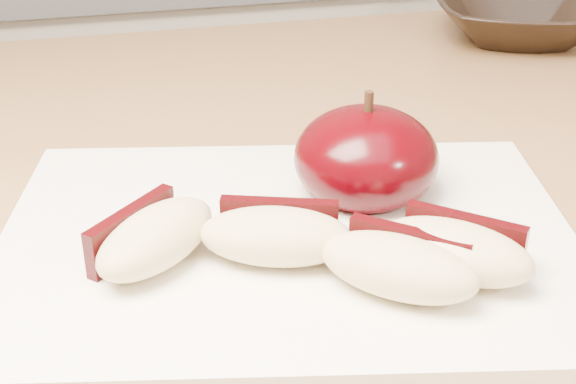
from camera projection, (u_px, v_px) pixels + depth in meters
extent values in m
cube|color=silver|center=(117.00, 236.00, 1.30)|extent=(2.40, 0.60, 0.90)
cube|color=#91643F|center=(119.00, 215.00, 0.50)|extent=(1.64, 0.64, 0.04)
cube|color=white|center=(288.00, 244.00, 0.42)|extent=(0.34, 0.28, 0.01)
ellipsoid|color=black|center=(366.00, 158.00, 0.45)|extent=(0.10, 0.10, 0.06)
cylinder|color=black|center=(369.00, 102.00, 0.44)|extent=(0.01, 0.01, 0.01)
ellipsoid|color=#D3BB86|center=(156.00, 238.00, 0.39)|extent=(0.08, 0.08, 0.03)
cube|color=black|center=(132.00, 231.00, 0.40)|extent=(0.05, 0.05, 0.03)
ellipsoid|color=#D3BB86|center=(276.00, 236.00, 0.39)|extent=(0.08, 0.06, 0.03)
cube|color=black|center=(279.00, 222.00, 0.41)|extent=(0.06, 0.03, 0.03)
ellipsoid|color=#D3BB86|center=(398.00, 267.00, 0.37)|extent=(0.08, 0.08, 0.03)
cube|color=black|center=(409.00, 252.00, 0.38)|extent=(0.05, 0.04, 0.03)
ellipsoid|color=#D3BB86|center=(455.00, 251.00, 0.38)|extent=(0.08, 0.08, 0.03)
cube|color=black|center=(464.00, 238.00, 0.39)|extent=(0.05, 0.04, 0.03)
imported|color=black|center=(520.00, 18.00, 0.75)|extent=(0.20, 0.20, 0.04)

